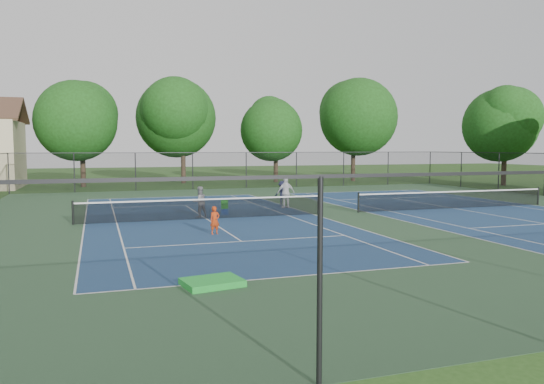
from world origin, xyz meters
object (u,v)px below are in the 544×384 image
object	(u,v)px
tree_back_a	(81,117)
ball_hopper	(225,204)
tree_back_b	(183,114)
ball_crate	(225,212)
instructor	(200,202)
bystander_b	(282,194)
child_player	(215,220)
tree_back_c	(276,126)
tree_back_d	(354,114)
tree_side_e	(506,121)
bystander_a	(286,193)

from	to	relation	value
tree_back_a	ball_hopper	size ratio (longest dim) A/B	21.12
tree_back_b	ball_crate	world-z (taller)	tree_back_b
instructor	bystander_b	xyz separation A→B (m)	(5.49, 3.42, -0.03)
tree_back_a	ball_hopper	bearing A→B (deg)	-72.22
child_player	ball_crate	bearing A→B (deg)	61.14
bystander_b	ball_hopper	bearing A→B (deg)	41.80
tree_back_c	tree_back_d	bearing A→B (deg)	-7.13
tree_back_d	tree_side_e	xyz separation A→B (m)	(10.00, -10.00, -1.02)
instructor	child_player	bearing A→B (deg)	70.01
bystander_b	ball_crate	distance (m)	4.97
tree_back_b	child_player	xyz separation A→B (m)	(-3.57, -30.48, -6.04)
tree_side_e	instructor	xyz separation A→B (m)	(-30.18, -13.20, -5.05)
tree_back_c	instructor	xyz separation A→B (m)	(-12.18, -24.20, -4.72)
tree_back_a	tree_back_c	bearing A→B (deg)	3.18
tree_back_d	bystander_b	distance (m)	25.38
bystander_b	ball_hopper	world-z (taller)	bystander_b
tree_back_d	ball_hopper	world-z (taller)	tree_back_d
child_player	instructor	distance (m)	5.30
tree_side_e	ball_hopper	distance (m)	31.83
child_player	ball_hopper	size ratio (longest dim) A/B	2.56
ball_crate	ball_hopper	size ratio (longest dim) A/B	0.83
tree_back_a	child_player	xyz separation A→B (m)	(5.43, -28.48, -5.48)
tree_side_e	ball_crate	xyz separation A→B (m)	(-28.77, -12.54, -5.66)
tree_back_c	bystander_b	xyz separation A→B (m)	(-6.68, -20.78, -4.75)
bystander_a	ball_crate	world-z (taller)	bystander_a
bystander_a	bystander_b	bearing A→B (deg)	-103.69
tree_side_e	ball_crate	bearing A→B (deg)	-156.44
bystander_a	tree_back_c	bearing A→B (deg)	-112.27
tree_back_c	tree_back_a	bearing A→B (deg)	-176.82
tree_side_e	tree_back_b	bearing A→B (deg)	156.04
tree_back_a	tree_back_d	xyz separation A→B (m)	(26.00, 0.00, 0.79)
tree_back_a	child_player	world-z (taller)	tree_back_a
ball_hopper	tree_back_a	bearing A→B (deg)	107.78
bystander_a	child_player	bearing A→B (deg)	48.18
tree_back_a	instructor	xyz separation A→B (m)	(5.82, -23.20, -5.28)
ball_hopper	bystander_b	bearing A→B (deg)	34.08
tree_back_b	tree_back_c	size ratio (longest dim) A/B	1.19
child_player	bystander_a	xyz separation A→B (m)	(5.71, 7.59, 0.32)
child_player	ball_hopper	bearing A→B (deg)	61.14
tree_back_c	bystander_b	size ratio (longest dim) A/B	5.74
bystander_a	tree_side_e	bearing A→B (deg)	-161.22
tree_side_e	ball_hopper	size ratio (longest dim) A/B	20.48
ball_crate	tree_side_e	bearing A→B (deg)	23.56
tree_back_b	instructor	distance (m)	26.06
tree_back_c	ball_hopper	xyz separation A→B (m)	(-10.77, -23.54, -4.96)
tree_back_a	tree_back_b	world-z (taller)	tree_back_b
tree_back_b	instructor	xyz separation A→B (m)	(-3.18, -25.20, -5.84)
tree_back_b	instructor	world-z (taller)	tree_back_b
bystander_a	ball_hopper	world-z (taller)	bystander_a
tree_back_b	bystander_b	bearing A→B (deg)	-83.93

